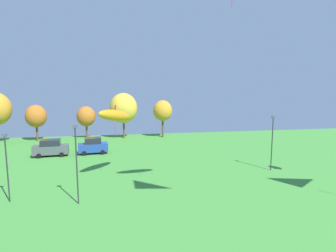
% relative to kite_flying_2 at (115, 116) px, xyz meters
% --- Properties ---
extents(kite_flying_2, '(4.09, 5.12, 3.40)m').
position_rel_kite_flying_2_xyz_m(kite_flying_2, '(0.00, 0.00, 0.00)').
color(kite_flying_2, orange).
extents(parked_car_leftmost, '(4.84, 2.39, 2.33)m').
position_rel_kite_flying_2_xyz_m(parked_car_leftmost, '(-9.01, 11.42, -5.65)').
color(parked_car_leftmost, '#4C5156').
rests_on(parked_car_leftmost, ground).
extents(parked_car_second_from_left, '(4.27, 2.32, 2.33)m').
position_rel_kite_flying_2_xyz_m(parked_car_second_from_left, '(-3.31, 11.83, -5.66)').
color(parked_car_second_from_left, '#234299').
rests_on(parked_car_second_from_left, ground).
extents(light_post_0, '(0.36, 0.20, 6.79)m').
position_rel_kite_flying_2_xyz_m(light_post_0, '(-3.20, -6.18, -3.01)').
color(light_post_0, '#2D2D33').
rests_on(light_post_0, ground).
extents(light_post_1, '(0.36, 0.20, 5.99)m').
position_rel_kite_flying_2_xyz_m(light_post_1, '(-9.12, -4.79, -3.41)').
color(light_post_1, '#2D2D33').
rests_on(light_post_1, ground).
extents(light_post_2, '(0.36, 0.20, 6.41)m').
position_rel_kite_flying_2_xyz_m(light_post_2, '(17.84, 0.10, -3.20)').
color(light_post_2, '#2D2D33').
rests_on(light_post_2, ground).
extents(treeline_tree_1, '(3.56, 3.56, 6.28)m').
position_rel_kite_flying_2_xyz_m(treeline_tree_1, '(-13.67, 23.13, -2.50)').
color(treeline_tree_1, brown).
rests_on(treeline_tree_1, ground).
extents(treeline_tree_2, '(3.35, 3.35, 5.81)m').
position_rel_kite_flying_2_xyz_m(treeline_tree_2, '(-5.40, 24.42, -2.86)').
color(treeline_tree_2, brown).
rests_on(treeline_tree_2, ground).
extents(treeline_tree_3, '(4.96, 4.96, 8.21)m').
position_rel_kite_flying_2_xyz_m(treeline_tree_3, '(1.34, 23.18, -1.34)').
color(treeline_tree_3, brown).
rests_on(treeline_tree_3, ground).
extents(treeline_tree_4, '(3.49, 3.49, 6.85)m').
position_rel_kite_flying_2_xyz_m(treeline_tree_4, '(8.46, 22.83, -1.90)').
color(treeline_tree_4, brown).
rests_on(treeline_tree_4, ground).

